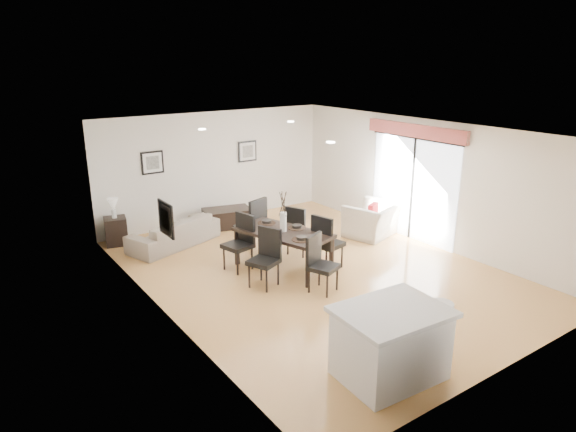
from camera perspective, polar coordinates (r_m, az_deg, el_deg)
ground at (r=9.95m, az=2.93°, el=-6.12°), size 8.00×8.00×0.00m
wall_back at (r=12.79m, az=-8.06°, el=5.42°), size 6.00×0.04×2.70m
wall_front at (r=6.98m, az=23.76°, el=-6.19°), size 6.00×0.04×2.70m
wall_left at (r=8.09m, az=-13.99°, el=-2.03°), size 0.04×8.00×2.70m
wall_right at (r=11.53m, az=14.93°, el=3.68°), size 0.04×8.00×2.70m
ceiling at (r=9.22m, az=3.19°, el=9.46°), size 6.00×8.00×0.02m
sofa at (r=11.42m, az=-12.55°, el=-1.76°), size 2.21×1.44×0.60m
armchair at (r=11.88m, az=9.37°, el=-0.43°), size 1.41×1.31×0.76m
courtyard_plant_a at (r=13.25m, az=24.53°, el=0.04°), size 0.70×0.62×0.74m
courtyard_plant_b at (r=14.38m, az=18.56°, el=1.84°), size 0.42×0.42×0.67m
dining_table at (r=9.80m, az=-0.54°, el=-2.12°), size 1.43×2.04×0.77m
dining_chair_wnear at (r=9.17m, az=-2.42°, el=-4.24°), size 0.62×0.62×1.06m
dining_chair_wfar at (r=9.89m, az=-5.22°, el=-2.53°), size 0.58×0.58×1.09m
dining_chair_enear at (r=9.83m, az=4.19°, el=-2.62°), size 0.59×0.59×1.09m
dining_chair_efar at (r=10.52m, az=1.10°, el=-1.35°), size 0.62×0.62×1.05m
dining_chair_head at (r=8.96m, az=3.47°, el=-4.92°), size 0.60×0.60×1.02m
dining_chair_foot at (r=10.74m, az=-3.83°, el=-0.66°), size 0.66×0.66×1.16m
vase at (r=9.68m, az=-0.54°, el=0.11°), size 1.01×1.55×0.78m
coffee_table at (r=12.48m, az=-6.77°, el=-0.19°), size 1.23×0.91×0.44m
side_table at (r=11.82m, az=-18.57°, el=-1.60°), size 0.55×0.55×0.61m
table_lamp at (r=11.65m, az=-18.85°, el=1.13°), size 0.23×0.23×0.44m
cushion at (r=11.66m, az=9.41°, el=0.46°), size 0.38×0.26×0.37m
kitchen_island at (r=6.83m, az=11.31°, el=-13.65°), size 1.42×1.13×0.95m
bar_stool at (r=7.39m, az=16.57°, el=-10.01°), size 0.35×0.35×0.76m
framed_print_back_left at (r=12.08m, az=-14.84°, el=5.76°), size 0.52×0.04×0.52m
framed_print_back_right at (r=13.13m, az=-4.53°, el=7.18°), size 0.52×0.04×0.52m
framed_print_left_wall at (r=7.82m, az=-13.41°, el=-0.32°), size 0.04×0.52×0.52m
sliding_door at (r=11.62m, az=13.78°, el=5.47°), size 0.12×2.70×2.57m
courtyard at (r=14.60m, az=20.34°, el=4.27°), size 6.00×6.00×2.00m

